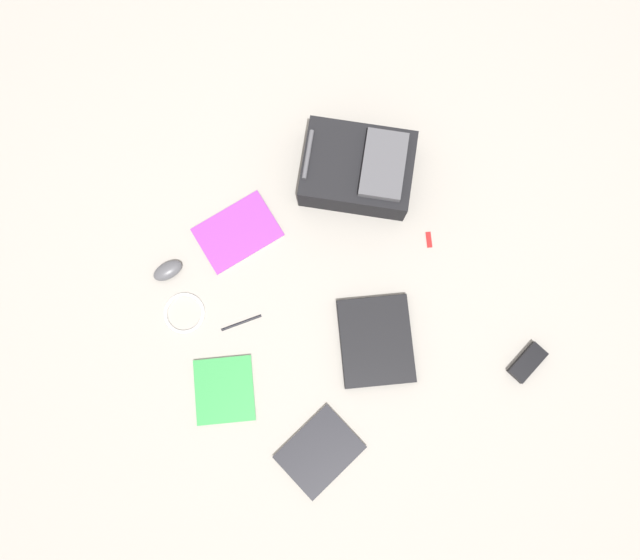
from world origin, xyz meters
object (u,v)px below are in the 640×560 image
Objects in this scene: power_brick at (527,363)px; pen_black at (241,323)px; cable_coil at (184,313)px; laptop at (376,341)px; book_red at (320,452)px; usb_stick at (429,240)px; backpack at (359,169)px; computer_mouse at (168,271)px; book_blue at (224,390)px; book_comic at (238,233)px.

pen_black is (0.54, 0.85, -0.01)m from power_brick.
power_brick is (-0.65, -1.02, 0.01)m from cable_coil.
book_red is (-0.26, 0.33, -0.01)m from laptop.
usb_stick is (-0.11, -0.90, -0.00)m from cable_coil.
cable_coil is at bearing 57.63° from power_brick.
book_red is at bearing 147.81° from backpack.
backpack is 0.80m from cable_coil.
pen_black is (0.52, 0.07, -0.00)m from book_red.
computer_mouse is (0.79, 0.24, 0.01)m from book_red.
laptop is (-0.58, 0.19, -0.06)m from backpack.
computer_mouse is at bearing 30.88° from pen_black.
book_blue is at bearing 177.56° from computer_mouse.
book_red is 2.20× the size of power_brick.
usb_stick is at bearing -90.08° from pen_black.
computer_mouse is at bearing 95.67° from book_comic.
cable_coil is at bearing 172.87° from computer_mouse.
cable_coil is 1.21m from power_brick.
power_brick is at bearing -133.44° from computer_mouse.
cable_coil is 1.04× the size of power_brick.
power_brick is (-0.34, -1.00, 0.01)m from book_blue.
backpack is at bearing -55.31° from book_blue.
cable_coil is 0.98× the size of pen_black.
book_red is 2.12× the size of cable_coil.
computer_mouse is at bearing 47.18° from laptop.
computer_mouse is 0.94m from usb_stick.
book_red is at bearing 127.85° from usb_stick.
laptop reaches higher than book_comic.
cable_coil is (-0.21, 0.77, -0.07)m from backpack.
computer_mouse reaches higher than cable_coil.
backpack is 0.68m from pen_black.
book_blue is (-0.51, 0.74, -0.07)m from backpack.
power_brick reaches higher than book_red.
laptop is 0.63m from book_comic.
book_comic is (0.82, -0.04, 0.00)m from book_red.
laptop is at bearing -51.78° from book_red.
backpack reaches higher than book_blue.
computer_mouse is 0.16m from cable_coil.
book_blue reaches higher than pen_black.
power_brick is at bearing -122.24° from laptop.
backpack reaches higher than pen_black.
power_brick is 0.94× the size of pen_black.
laptop is at bearing 161.33° from backpack.
power_brick is 1.01m from pen_black.
book_blue is 1.98× the size of power_brick.
book_comic is 2.08× the size of cable_coil.
usb_stick is (0.51, -0.66, -0.00)m from book_red.
backpack reaches higher than power_brick.
book_red is at bearing 128.22° from laptop.
computer_mouse reaches higher than laptop.
laptop is 0.41m from usb_stick.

